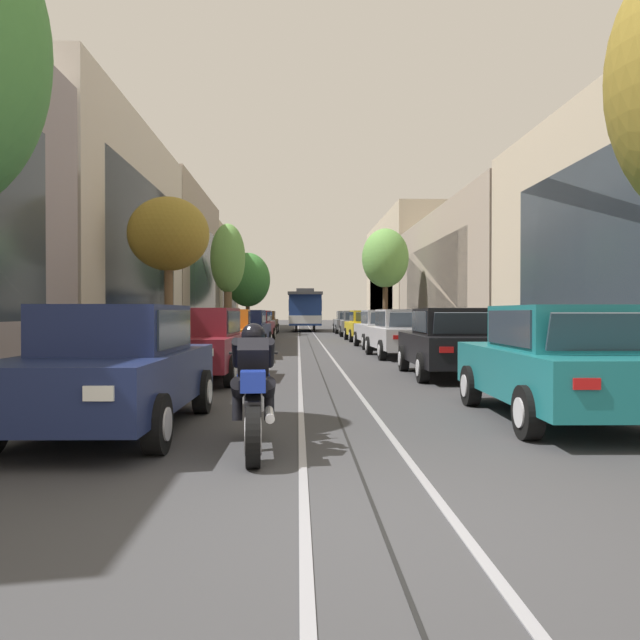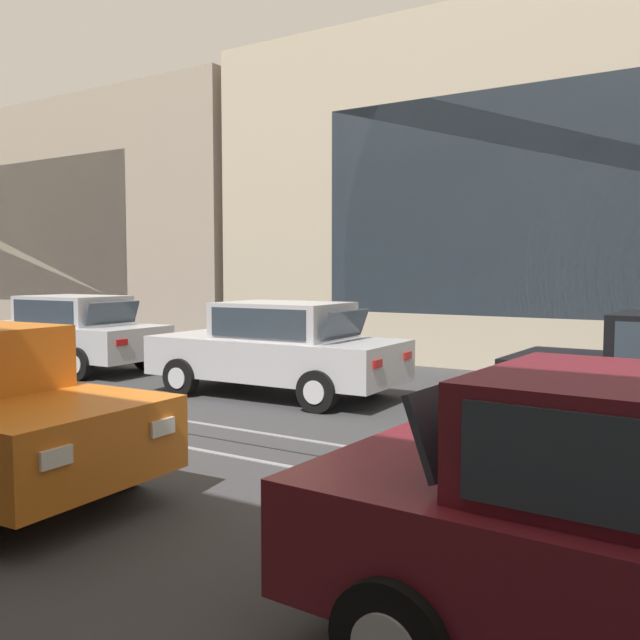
{
  "view_description": "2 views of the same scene",
  "coord_description": "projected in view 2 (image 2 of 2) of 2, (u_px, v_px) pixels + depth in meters",
  "views": [
    {
      "loc": [
        -0.58,
        -4.37,
        1.49
      ],
      "look_at": [
        0.43,
        23.81,
        1.14
      ],
      "focal_mm": 35.08,
      "sensor_mm": 36.0,
      "label": 1
    },
    {
      "loc": [
        -6.46,
        9.32,
        2.11
      ],
      "look_at": [
        1.53,
        14.4,
        1.43
      ],
      "focal_mm": 38.53,
      "sensor_mm": 36.0,
      "label": 2
    }
  ],
  "objects": [
    {
      "name": "building_facade_right",
      "position": [
        15.0,
        213.0,
        26.71
      ],
      "size": [
        5.7,
        69.66,
        10.46
      ],
      "color": "#BCAD93",
      "rests_on": "ground"
    },
    {
      "name": "parked_car_silver_mid_right",
      "position": [
        278.0,
        348.0,
        11.55
      ],
      "size": [
        2.11,
        4.41,
        1.58
      ],
      "color": "#B7B7BC",
      "rests_on": "ground"
    },
    {
      "name": "parked_car_silver_fourth_right",
      "position": [
        70.0,
        332.0,
        14.54
      ],
      "size": [
        2.1,
        4.4,
        1.58
      ],
      "color": "#B7B7BC",
      "rests_on": "ground"
    }
  ]
}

